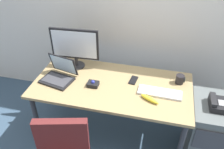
{
  "coord_description": "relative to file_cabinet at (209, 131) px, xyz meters",
  "views": [
    {
      "loc": [
        0.44,
        -1.81,
        2.16
      ],
      "look_at": [
        0.0,
        0.0,
        0.84
      ],
      "focal_mm": 37.78,
      "sensor_mm": 36.0,
      "label": 1
    }
  ],
  "objects": [
    {
      "name": "cell_phone",
      "position": [
        -0.81,
        0.15,
        0.38
      ],
      "size": [
        0.09,
        0.15,
        0.01
      ],
      "primitive_type": "cube",
      "rotation": [
        0.0,
        0.0,
        -0.13
      ],
      "color": "black",
      "rests_on": "desk"
    },
    {
      "name": "trackball_mouse",
      "position": [
        -1.18,
        -0.03,
        0.4
      ],
      "size": [
        0.11,
        0.09,
        0.07
      ],
      "color": "black",
      "rests_on": "desk"
    },
    {
      "name": "file_cabinet",
      "position": [
        0.0,
        0.0,
        0.0
      ],
      "size": [
        0.42,
        0.53,
        0.69
      ],
      "color": "#555C5D",
      "rests_on": "ground"
    },
    {
      "name": "coffee_mug",
      "position": [
        -0.35,
        0.22,
        0.42
      ],
      "size": [
        0.09,
        0.08,
        0.09
      ],
      "color": "black",
      "rests_on": "desk"
    },
    {
      "name": "keyboard",
      "position": [
        -0.53,
        0.0,
        0.39
      ],
      "size": [
        0.41,
        0.15,
        0.03
      ],
      "color": "silver",
      "rests_on": "desk"
    },
    {
      "name": "desk",
      "position": [
        -1.01,
        0.04,
        0.31
      ],
      "size": [
        1.57,
        0.77,
        0.72
      ],
      "color": "#978055",
      "rests_on": "ground"
    },
    {
      "name": "monitor_main",
      "position": [
        -1.47,
        0.27,
        0.63
      ],
      "size": [
        0.52,
        0.18,
        0.44
      ],
      "color": "#262628",
      "rests_on": "desk"
    },
    {
      "name": "laptop",
      "position": [
        -1.55,
        0.0,
        0.43
      ],
      "size": [
        0.36,
        0.34,
        0.24
      ],
      "color": "black",
      "rests_on": "desk"
    },
    {
      "name": "banana",
      "position": [
        -0.62,
        -0.12,
        0.4
      ],
      "size": [
        0.19,
        0.13,
        0.04
      ],
      "primitive_type": "ellipsoid",
      "rotation": [
        0.0,
        0.0,
        2.66
      ],
      "color": "yellow",
      "rests_on": "desk"
    },
    {
      "name": "desk_phone",
      "position": [
        -0.01,
        -0.02,
        0.38
      ],
      "size": [
        0.17,
        0.2,
        0.09
      ],
      "color": "black",
      "rests_on": "file_cabinet"
    },
    {
      "name": "ground_plane",
      "position": [
        -1.01,
        0.04,
        -0.34
      ],
      "size": [
        8.0,
        8.0,
        0.0
      ],
      "primitive_type": "plane",
      "color": "#354B60"
    }
  ]
}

